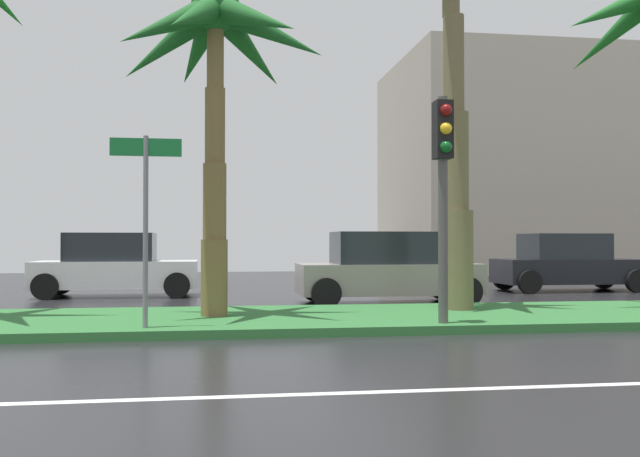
# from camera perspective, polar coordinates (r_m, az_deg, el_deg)

# --- Properties ---
(ground_plane) EXTENTS (90.00, 42.00, 0.10)m
(ground_plane) POSITION_cam_1_polar(r_m,az_deg,el_deg) (14.26, -19.18, -7.20)
(ground_plane) COLOR black
(median_strip) EXTENTS (85.50, 4.00, 0.15)m
(median_strip) POSITION_cam_1_polar(r_m,az_deg,el_deg) (13.27, -19.98, -7.12)
(median_strip) COLOR #2D6B33
(median_strip) RESTS_ON ground_plane
(palm_tree_centre) EXTENTS (3.99, 4.00, 6.07)m
(palm_tree_centre) POSITION_cam_1_polar(r_m,az_deg,el_deg) (13.50, -8.38, 13.76)
(palm_tree_centre) COLOR brown
(palm_tree_centre) RESTS_ON median_strip
(traffic_signal_median_right) EXTENTS (0.28, 0.43, 3.74)m
(traffic_signal_median_right) POSITION_cam_1_polar(r_m,az_deg,el_deg) (11.97, 9.82, 4.87)
(traffic_signal_median_right) COLOR #4C4C47
(traffic_signal_median_right) RESTS_ON median_strip
(street_name_sign) EXTENTS (1.10, 0.08, 3.00)m
(street_name_sign) POSITION_cam_1_polar(r_m,az_deg,el_deg) (11.46, -13.77, 1.91)
(street_name_sign) COLOR slate
(street_name_sign) RESTS_ON median_strip
(car_in_traffic_second) EXTENTS (4.30, 2.02, 1.72)m
(car_in_traffic_second) POSITION_cam_1_polar(r_m,az_deg,el_deg) (20.07, -16.09, -2.90)
(car_in_traffic_second) COLOR white
(car_in_traffic_second) RESTS_ON ground_plane
(car_in_traffic_third) EXTENTS (4.30, 2.02, 1.72)m
(car_in_traffic_third) POSITION_cam_1_polar(r_m,az_deg,el_deg) (17.16, 5.31, -3.26)
(car_in_traffic_third) COLOR gray
(car_in_traffic_third) RESTS_ON ground_plane
(car_in_traffic_fourth) EXTENTS (4.30, 2.02, 1.72)m
(car_in_traffic_fourth) POSITION_cam_1_polar(r_m,az_deg,el_deg) (22.58, 19.15, -2.66)
(car_in_traffic_fourth) COLOR black
(car_in_traffic_fourth) RESTS_ON ground_plane
(building_far_right) EXTENTS (20.19, 10.03, 10.52)m
(building_far_right) POSITION_cam_1_polar(r_m,az_deg,el_deg) (39.58, 20.76, 4.52)
(building_far_right) COLOR #A89E8E
(building_far_right) RESTS_ON ground_plane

